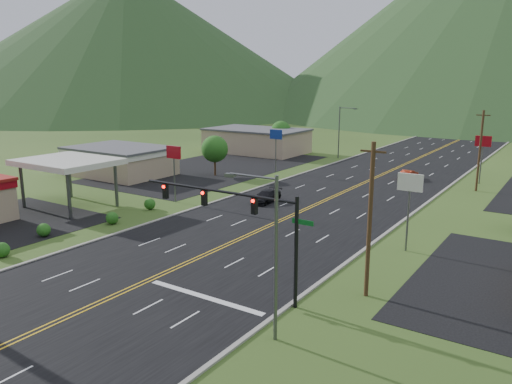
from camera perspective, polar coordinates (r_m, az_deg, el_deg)
The scene contains 17 objects.
traffic_signal at distance 31.65m, azimuth -1.72°, elevation -2.52°, with size 13.10×0.43×7.00m.
streetlight_east at distance 26.03m, azimuth 1.69°, elevation -6.29°, with size 3.28×0.25×9.00m.
streetlight_west at distance 88.89m, azimuth 9.67°, elevation 7.13°, with size 3.28×0.25×9.00m.
gas_canopy at distance 57.34m, azimuth -20.75°, elevation 3.12°, with size 10.00×8.00×5.30m.
building_west_mid at distance 75.31m, azimuth -15.27°, elevation 3.63°, with size 14.40×10.40×4.10m.
building_west_far at distance 95.26m, azimuth 0.06°, elevation 5.91°, with size 18.40×11.40×4.50m.
pole_sign_west_a at distance 56.58m, azimuth -9.38°, elevation 3.85°, with size 2.00×0.18×6.40m.
pole_sign_west_b at distance 74.07m, azimuth 2.29°, elevation 6.10°, with size 2.00×0.18×6.40m.
pole_sign_east_a at distance 41.39m, azimuth 17.17°, elevation 0.18°, with size 2.00×0.18×6.40m.
pole_sign_east_b at distance 72.30m, azimuth 24.50°, elevation 4.80°, with size 2.00×0.18×6.40m.
tree_west_a at distance 71.90m, azimuth -4.74°, elevation 4.93°, with size 3.84×3.84×5.82m.
tree_west_b at distance 96.87m, azimuth 2.87°, elevation 6.98°, with size 3.84×3.84×5.82m.
utility_pole_a at distance 31.98m, azimuth 12.87°, elevation -3.07°, with size 1.60×0.28×10.00m.
utility_pole_b at distance 67.32m, azimuth 24.22°, elevation 4.37°, with size 1.60×0.28×10.00m.
mountain_nw at distance 235.52m, azimuth -14.34°, elevation 16.40°, with size 190.00×190.00×60.00m, color #213C1B.
car_dark_mid at distance 56.45m, azimuth 1.17°, elevation -0.53°, with size 1.88×4.62×1.34m, color black.
car_red_far at distance 72.62m, azimuth 17.03°, elevation 1.90°, with size 1.38×3.96×1.30m, color #9C2611.
Camera 1 is at (24.11, -10.92, 13.70)m, focal length 35.00 mm.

